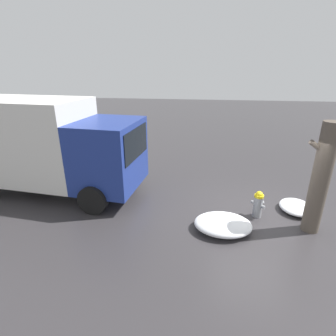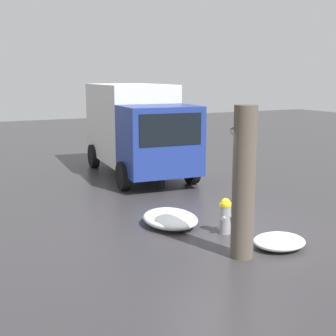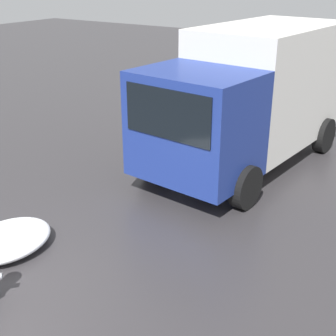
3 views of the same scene
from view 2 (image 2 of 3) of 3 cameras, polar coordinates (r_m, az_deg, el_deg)
ground_plane at (r=10.83m, az=6.94°, el=-7.90°), size 60.00×60.00×0.00m
fire_hydrant at (r=10.70m, az=7.01°, el=-5.76°), size 0.40×0.40×0.83m
tree_trunk at (r=9.10m, az=9.22°, el=-1.77°), size 0.68×0.45×3.00m
delivery_truck at (r=16.87m, az=-3.83°, el=5.03°), size 6.28×3.06×3.22m
pedestrian at (r=14.99m, az=-0.90°, el=0.98°), size 0.35×0.35×1.60m
snow_pile_by_hydrant at (r=11.21m, az=0.27°, el=-6.19°), size 1.56×1.23×0.36m
snow_pile_curbside at (r=10.13m, az=13.39°, el=-8.70°), size 0.99×1.13×0.27m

